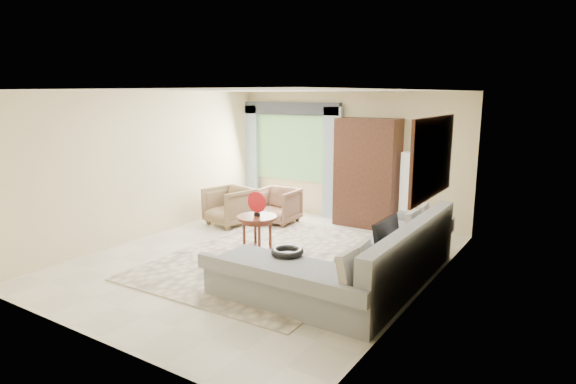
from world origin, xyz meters
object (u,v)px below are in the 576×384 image
Objects in this scene: coffee_table at (257,235)px; floor_lamp at (408,192)px; armchair_left at (229,206)px; armoire at (367,173)px; tv_screen at (387,237)px; sectional_sofa at (363,267)px; armchair_right at (277,206)px; potted_plant at (253,198)px.

coffee_table is 0.43× the size of floor_lamp.
armoire is (2.31, 1.39, 0.68)m from armchair_left.
floor_lamp reaches higher than tv_screen.
floor_lamp is (3.11, 1.45, 0.38)m from armchair_left.
sectional_sofa is 4.68× the size of tv_screen.
armchair_right is 2.55m from floor_lamp.
armchair_right is 1.35m from potted_plant.
tv_screen is 5.04m from potted_plant.
sectional_sofa is 1.65× the size of armoire.
sectional_sofa is 4.46× the size of armchair_right.
coffee_table is 1.96m from armchair_left.
coffee_table is at bearing 170.86° from sectional_sofa.
tv_screen is at bearing -4.74° from coffee_table.
coffee_table is at bearing -24.72° from armchair_left.
sectional_sofa reaches higher than potted_plant.
sectional_sofa is at bearing -39.51° from armchair_right.
armchair_left is (-3.81, 1.37, -0.35)m from tv_screen.
floor_lamp reaches higher than armchair_right.
armchair_right is 1.89m from armoire.
armchair_left reaches higher than coffee_table.
sectional_sofa is 4.21× the size of armchair_left.
floor_lamp reaches higher than potted_plant.
armoire is at bearing -175.71° from floor_lamp.
sectional_sofa is 3.24m from armoire.
tv_screen is at bearing 26.49° from sectional_sofa.
armchair_left is at bearing 142.74° from coffee_table.
coffee_table is 0.31× the size of armoire.
armoire reaches higher than floor_lamp.
sectional_sofa is 3.03m from floor_lamp.
armoire is 0.86m from floor_lamp.
sectional_sofa is at bearing -35.64° from potted_plant.
sectional_sofa reaches higher than armchair_left.
armchair_left is 2.78m from armoire.
armchair_right is at bearing -160.56° from floor_lamp.
sectional_sofa is 4.87m from potted_plant.
floor_lamp is at bearing 98.33° from sectional_sofa.
coffee_table is 1.98m from armchair_right.
armoire is (0.75, 2.58, 0.71)m from coffee_table.
armchair_right is (-0.82, 1.80, 0.02)m from coffee_table.
armchair_left is at bearing -148.96° from armoire.
floor_lamp is at bearing 1.98° from potted_plant.
armchair_right is at bearing -153.72° from armoire.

